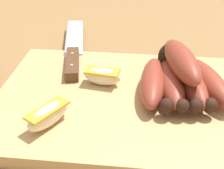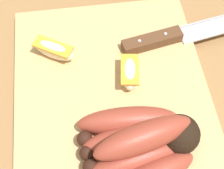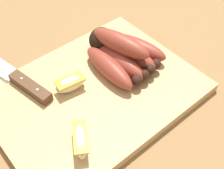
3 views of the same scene
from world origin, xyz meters
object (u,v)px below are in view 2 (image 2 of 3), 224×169
apple_wedge_near (54,50)px  apple_wedge_middle (130,73)px  chefs_knife (179,34)px  banana_bunch (141,145)px

apple_wedge_near → apple_wedge_middle: bearing=62.8°
chefs_knife → apple_wedge_middle: (0.07, -0.09, 0.01)m
banana_bunch → apple_wedge_middle: banana_bunch is taller
banana_bunch → chefs_knife: bearing=152.5°
apple_wedge_near → chefs_knife: bearing=93.4°
chefs_knife → apple_wedge_middle: bearing=-53.7°
banana_bunch → apple_wedge_near: 0.21m
banana_bunch → chefs_knife: size_ratio=0.58×
chefs_knife → apple_wedge_middle: 0.12m
banana_bunch → apple_wedge_middle: 0.12m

